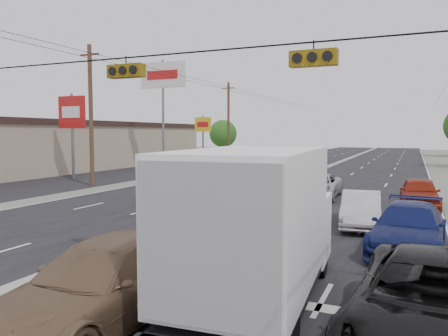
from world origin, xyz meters
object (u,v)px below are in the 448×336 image
at_px(utility_pole_left_c, 228,122).
at_px(oncoming_near, 174,190).
at_px(tan_sedan, 104,283).
at_px(queue_car_d, 409,228).
at_px(tree_left_far, 223,134).
at_px(queue_car_e, 419,193).
at_px(black_suv, 435,306).
at_px(pole_sign_mid, 72,117).
at_px(queue_car_c, 318,186).
at_px(pole_sign_billboard, 163,82).
at_px(queue_car_a, 282,199).
at_px(queue_car_b, 361,210).
at_px(pole_sign_far, 203,128).
at_px(oncoming_far, 237,172).
at_px(box_truck, 260,226).
at_px(red_sedan, 203,224).
at_px(utility_pole_left_b, 91,115).

distance_m(utility_pole_left_c, oncoming_near, 30.58).
distance_m(tan_sedan, queue_car_d, 9.82).
relative_size(tree_left_far, queue_car_e, 1.35).
relative_size(tan_sedan, black_suv, 0.93).
bearing_deg(pole_sign_mid, tan_sedan, -46.28).
bearing_deg(queue_car_c, black_suv, -73.95).
xyz_separation_m(pole_sign_mid, black_suv, (26.01, -19.61, -4.28)).
bearing_deg(pole_sign_billboard, queue_car_a, -45.85).
xyz_separation_m(black_suv, queue_car_b, (-2.31, 10.12, -0.13)).
xyz_separation_m(pole_sign_far, queue_car_d, (24.52, -34.80, -3.65)).
bearing_deg(oncoming_far, queue_car_e, 154.72).
distance_m(pole_sign_billboard, queue_car_b, 29.93).
relative_size(queue_car_d, oncoming_near, 1.17).
relative_size(pole_sign_mid, black_suv, 1.17).
bearing_deg(oncoming_far, utility_pole_left_c, -59.60).
distance_m(pole_sign_billboard, box_truck, 35.81).
bearing_deg(queue_car_d, queue_car_a, 143.47).
bearing_deg(red_sedan, queue_car_d, 16.87).
height_order(pole_sign_far, oncoming_near, pole_sign_far).
bearing_deg(pole_sign_far, queue_car_a, -57.68).
height_order(red_sedan, queue_car_d, queue_car_d).
bearing_deg(oncoming_far, queue_car_a, 126.29).
xyz_separation_m(pole_sign_mid, red_sedan, (19.02, -14.47, -4.45)).
distance_m(tree_left_far, red_sedan, 61.45).
bearing_deg(box_truck, utility_pole_left_b, 134.78).
bearing_deg(queue_car_e, red_sedan, -125.27).
distance_m(pole_sign_mid, tree_left_far, 42.32).
xyz_separation_m(red_sedan, queue_car_e, (6.89, 10.65, 0.11)).
height_order(queue_car_c, queue_car_e, queue_car_e).
bearing_deg(queue_car_d, tan_sedan, -119.94).
height_order(utility_pole_left_b, pole_sign_mid, utility_pole_left_b).
bearing_deg(queue_car_e, queue_car_a, -146.95).
bearing_deg(queue_car_a, tree_left_far, 112.71).
relative_size(tree_left_far, queue_car_a, 1.50).
distance_m(tan_sedan, queue_car_a, 12.88).
xyz_separation_m(pole_sign_mid, pole_sign_billboard, (2.50, 10.00, 3.75)).
xyz_separation_m(tree_left_far, tan_sedan, (25.00, -62.91, -2.91)).
relative_size(pole_sign_far, oncoming_far, 1.17).
height_order(utility_pole_left_b, pole_sign_billboard, pole_sign_billboard).
height_order(pole_sign_mid, red_sedan, pole_sign_mid).
height_order(utility_pole_left_b, tan_sedan, utility_pole_left_b).
relative_size(tree_left_far, queue_car_b, 1.44).
bearing_deg(queue_car_b, queue_car_c, 108.65).
distance_m(pole_sign_far, oncoming_near, 31.70).
xyz_separation_m(box_truck, queue_car_a, (-2.55, 10.78, -1.09)).
height_order(queue_car_a, queue_car_b, queue_car_b).
height_order(tree_left_far, black_suv, tree_left_far).
xyz_separation_m(pole_sign_billboard, box_truck, (20.05, -28.81, -7.09)).
relative_size(black_suv, queue_car_a, 1.47).
bearing_deg(pole_sign_far, queue_car_c, -51.22).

